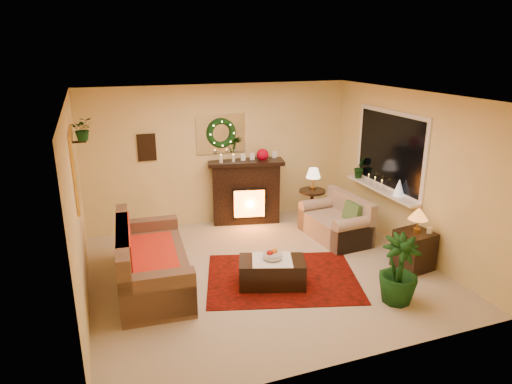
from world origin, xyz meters
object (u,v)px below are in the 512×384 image
object	(u,v)px
side_table_round	(312,206)
end_table_square	(414,251)
sofa	(153,256)
coffee_table	(272,271)
fireplace	(246,194)
loveseat	(335,216)

from	to	relation	value
side_table_round	end_table_square	bearing A→B (deg)	-75.02
sofa	coffee_table	xyz separation A→B (m)	(1.56, -0.60, -0.22)
sofa	coffee_table	bearing A→B (deg)	-17.07
fireplace	loveseat	xyz separation A→B (m)	(1.21, -1.29, -0.13)
loveseat	coffee_table	bearing A→B (deg)	-149.08
sofa	coffee_table	distance (m)	1.69
sofa	loveseat	bearing A→B (deg)	13.92
end_table_square	coffee_table	size ratio (longest dim) A/B	0.64
loveseat	side_table_round	xyz separation A→B (m)	(-0.04, 0.82, -0.10)
loveseat	end_table_square	xyz separation A→B (m)	(0.56, -1.42, -0.15)
end_table_square	side_table_round	bearing A→B (deg)	104.98
fireplace	side_table_round	bearing A→B (deg)	-9.43
side_table_round	coffee_table	xyz separation A→B (m)	(-1.62, -1.99, -0.11)
sofa	end_table_square	bearing A→B (deg)	-8.71
sofa	loveseat	world-z (taller)	sofa
side_table_round	sofa	bearing A→B (deg)	-156.42
end_table_square	coffee_table	bearing A→B (deg)	173.60
sofa	fireplace	world-z (taller)	fireplace
coffee_table	end_table_square	bearing A→B (deg)	12.32
loveseat	end_table_square	bearing A→B (deg)	-72.72
sofa	fireplace	xyz separation A→B (m)	(2.01, 1.86, 0.12)
sofa	end_table_square	xyz separation A→B (m)	(3.78, -0.85, -0.16)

